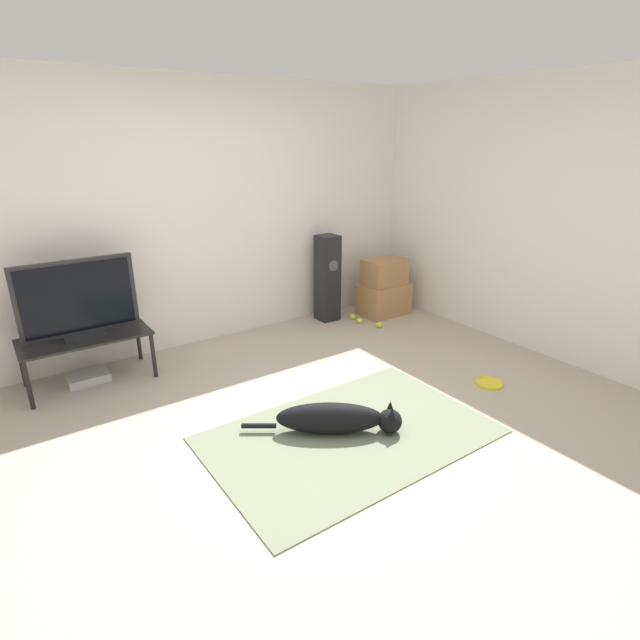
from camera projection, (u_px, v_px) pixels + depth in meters
ground_plane at (317, 429)px, 3.66m from camera, size 12.00×12.00×0.00m
wall_back at (194, 217)px, 4.82m from camera, size 8.00×0.06×2.55m
wall_right at (548, 221)px, 4.61m from camera, size 0.06×8.00×2.55m
area_rug at (350, 435)px, 3.58m from camera, size 1.99×1.28×0.01m
dog at (337, 418)px, 3.56m from camera, size 0.97×0.71×0.23m
frisbee at (489, 383)px, 4.30m from camera, size 0.23×0.23×0.03m
cardboard_box_lower at (384, 299)px, 5.94m from camera, size 0.57×0.39×0.37m
cardboard_box_upper at (385, 272)px, 5.82m from camera, size 0.48×0.33×0.30m
floor_speaker at (327, 278)px, 5.66m from camera, size 0.23×0.23×0.98m
tv_stand at (85, 341)px, 4.22m from camera, size 1.03×0.51×0.43m
tv at (78, 300)px, 4.10m from camera, size 0.93×0.20×0.66m
tennis_ball_by_boxes at (353, 317)px, 5.80m from camera, size 0.07×0.07×0.07m
tennis_ball_near_speaker at (379, 325)px, 5.56m from camera, size 0.07×0.07×0.07m
tennis_ball_loose_on_carpet at (359, 321)px, 5.68m from camera, size 0.07×0.07×0.07m
game_console at (88, 377)px, 4.36m from camera, size 0.34×0.25×0.07m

